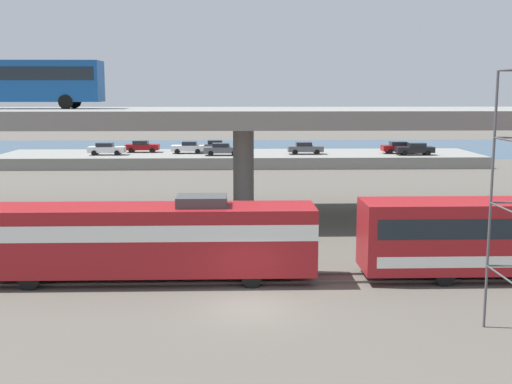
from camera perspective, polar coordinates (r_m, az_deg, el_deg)
name	(u,v)px	position (r m, az deg, el deg)	size (l,w,h in m)	color
ground_plane	(249,307)	(28.19, -0.63, -10.04)	(260.00, 260.00, 0.00)	#565149
rail_strip_near	(248,283)	(31.31, -0.75, -7.99)	(110.00, 0.12, 0.12)	#59544C
rail_strip_far	(247,275)	(32.66, -0.79, -7.27)	(110.00, 0.12, 0.12)	#59544C
train_locomotive	(126,237)	(31.89, -11.33, -3.89)	(17.67, 3.04, 4.18)	maroon
highway_overpass	(243,119)	(46.71, -1.12, 6.44)	(96.00, 12.18, 7.89)	gray
transit_bus_on_overpass	(17,80)	(49.88, -20.30, 9.26)	(12.00, 2.68, 3.40)	#14478C
pier_parking_lot	(240,159)	(82.11, -1.38, 2.95)	(59.62, 12.32, 1.39)	gray
parked_car_0	(415,149)	(81.89, 13.82, 3.72)	(4.58, 1.90, 1.50)	black
parked_car_1	(142,146)	(84.44, -9.99, 3.99)	(4.25, 1.91, 1.50)	maroon
parked_car_2	(188,147)	(82.10, -5.99, 3.94)	(4.12, 1.98, 1.50)	silver
parked_car_3	(106,149)	(81.70, -13.03, 3.73)	(4.46, 1.85, 1.50)	silver
parked_car_4	(214,146)	(84.09, -3.73, 4.08)	(4.19, 1.96, 1.50)	#515459
parked_car_5	(400,147)	(83.66, 12.52, 3.87)	(4.55, 2.00, 1.50)	maroon
parked_car_6	(222,149)	(79.23, -2.98, 3.80)	(4.55, 1.97, 1.50)	#515459
parked_car_7	(305,148)	(80.90, 4.34, 3.89)	(4.37, 1.91, 1.50)	#515459
harbor_water	(240,148)	(105.07, -1.46, 3.86)	(140.00, 36.00, 0.01)	#2D5170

